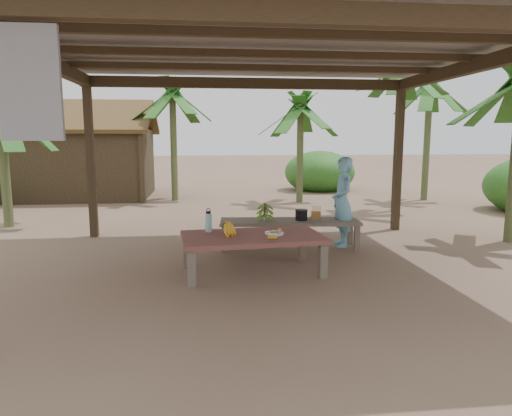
{
  "coord_description": "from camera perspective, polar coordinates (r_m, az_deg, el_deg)",
  "views": [
    {
      "loc": [
        -0.81,
        -5.96,
        1.75
      ],
      "look_at": [
        -0.13,
        0.14,
        0.8
      ],
      "focal_mm": 32.0,
      "sensor_mm": 36.0,
      "label": 1
    }
  ],
  "objects": [
    {
      "name": "woman",
      "position": [
        7.47,
        10.75,
        0.75
      ],
      "size": [
        0.35,
        0.53,
        1.45
      ],
      "primitive_type": "imported",
      "rotation": [
        0.0,
        0.0,
        -1.57
      ],
      "color": "#70B5D5",
      "rests_on": "ground"
    },
    {
      "name": "ground",
      "position": [
        6.26,
        1.34,
        -7.42
      ],
      "size": [
        80.0,
        80.0,
        0.0
      ],
      "primitive_type": "plane",
      "color": "brown",
      "rests_on": "ground"
    },
    {
      "name": "banana_plant_far",
      "position": [
        13.71,
        20.88,
        13.16
      ],
      "size": [
        1.8,
        1.8,
        3.43
      ],
      "color": "#596638",
      "rests_on": "ground"
    },
    {
      "name": "green_banana_stalk",
      "position": [
        7.22,
        1.15,
        -0.43
      ],
      "size": [
        0.27,
        0.27,
        0.28
      ],
      "primitive_type": null,
      "rotation": [
        0.0,
        0.0,
        -0.08
      ],
      "color": "#598C2D",
      "rests_on": "bench"
    },
    {
      "name": "cooking_pot",
      "position": [
        7.28,
        5.69,
        -0.89
      ],
      "size": [
        0.19,
        0.19,
        0.16
      ],
      "primitive_type": "cylinder",
      "color": "black",
      "rests_on": "bench"
    },
    {
      "name": "banana_plant_ne",
      "position": [
        11.46,
        17.64,
        15.26
      ],
      "size": [
        1.8,
        1.8,
        3.63
      ],
      "color": "#596638",
      "rests_on": "ground"
    },
    {
      "name": "work_table",
      "position": [
        5.93,
        -0.47,
        -4.0
      ],
      "size": [
        1.89,
        1.17,
        0.5
      ],
      "rotation": [
        0.0,
        0.0,
        0.1
      ],
      "color": "brown",
      "rests_on": "ground"
    },
    {
      "name": "ripe_banana_bunch",
      "position": [
        5.91,
        -3.99,
        -2.53
      ],
      "size": [
        0.31,
        0.27,
        0.18
      ],
      "primitive_type": null,
      "rotation": [
        0.0,
        0.0,
        0.05
      ],
      "color": "yellow",
      "rests_on": "work_table"
    },
    {
      "name": "water_flask",
      "position": [
        6.13,
        -5.95,
        -1.73
      ],
      "size": [
        0.09,
        0.09,
        0.32
      ],
      "color": "#3AAFB7",
      "rests_on": "work_table"
    },
    {
      "name": "banana_plant_n",
      "position": [
        12.47,
        5.59,
        11.47
      ],
      "size": [
        1.8,
        1.8,
        2.82
      ],
      "color": "#596638",
      "rests_on": "ground"
    },
    {
      "name": "loose_banana_front",
      "position": [
        5.67,
        2.08,
        -3.71
      ],
      "size": [
        0.16,
        0.11,
        0.04
      ],
      "primitive_type": "ellipsoid",
      "rotation": [
        0.0,
        0.0,
        2.01
      ],
      "color": "yellow",
      "rests_on": "work_table"
    },
    {
      "name": "loose_banana_side",
      "position": [
        6.1,
        3.04,
        -2.84
      ],
      "size": [
        0.07,
        0.14,
        0.04
      ],
      "primitive_type": "ellipsoid",
      "rotation": [
        0.0,
        0.0,
        0.23
      ],
      "color": "yellow",
      "rests_on": "work_table"
    },
    {
      "name": "banana_plant_nw",
      "position": [
        13.01,
        -10.4,
        13.0
      ],
      "size": [
        1.8,
        1.8,
        3.23
      ],
      "color": "#596638",
      "rests_on": "ground"
    },
    {
      "name": "pavilion",
      "position": [
        6.09,
        1.33,
        18.52
      ],
      "size": [
        6.6,
        5.6,
        2.95
      ],
      "color": "black",
      "rests_on": "ground"
    },
    {
      "name": "skewer_rack",
      "position": [
        7.26,
        7.51,
        -0.64
      ],
      "size": [
        0.19,
        0.09,
        0.24
      ],
      "primitive_type": null,
      "rotation": [
        0.0,
        0.0,
        -0.08
      ],
      "color": "#A57F47",
      "rests_on": "bench"
    },
    {
      "name": "plate",
      "position": [
        5.94,
        2.3,
        -3.18
      ],
      "size": [
        0.25,
        0.25,
        0.04
      ],
      "color": "white",
      "rests_on": "work_table"
    },
    {
      "name": "bench",
      "position": [
        7.28,
        4.22,
        -1.95
      ],
      "size": [
        2.24,
        0.78,
        0.45
      ],
      "rotation": [
        0.0,
        0.0,
        -0.08
      ],
      "color": "brown",
      "rests_on": "ground"
    },
    {
      "name": "hut",
      "position": [
        14.46,
        -21.24,
        5.63
      ],
      "size": [
        4.4,
        3.43,
        2.85
      ],
      "color": "black",
      "rests_on": "ground"
    },
    {
      "name": "banana_plant_w",
      "position": [
        10.13,
        -29.34,
        9.88
      ],
      "size": [
        1.8,
        1.8,
        2.61
      ],
      "color": "#596638",
      "rests_on": "ground"
    }
  ]
}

